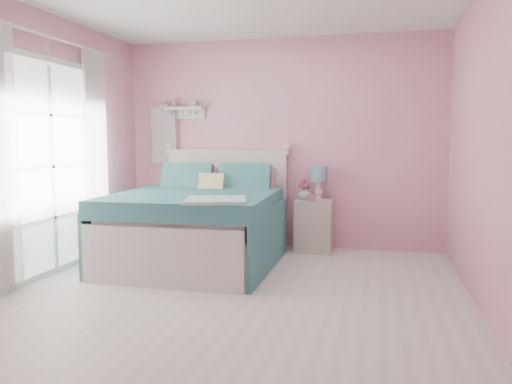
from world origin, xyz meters
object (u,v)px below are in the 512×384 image
at_px(vase, 304,193).
at_px(table_lamp, 319,176).
at_px(teacup, 311,198).
at_px(nightstand, 314,225).
at_px(bed, 200,225).

bearing_deg(vase, table_lamp, 14.02).
bearing_deg(teacup, table_lamp, 69.72).
height_order(vase, teacup, vase).
bearing_deg(nightstand, table_lamp, 46.61).
bearing_deg(bed, nightstand, 33.06).
height_order(table_lamp, vase, table_lamp).
distance_m(table_lamp, teacup, 0.32).
height_order(bed, nightstand, bed).
distance_m(bed, table_lamp, 1.57).
relative_size(bed, nightstand, 3.41).
bearing_deg(nightstand, teacup, -99.81).
xyz_separation_m(nightstand, table_lamp, (0.05, 0.05, 0.59)).
distance_m(nightstand, table_lamp, 0.60).
height_order(nightstand, teacup, teacup).
relative_size(bed, vase, 13.38).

